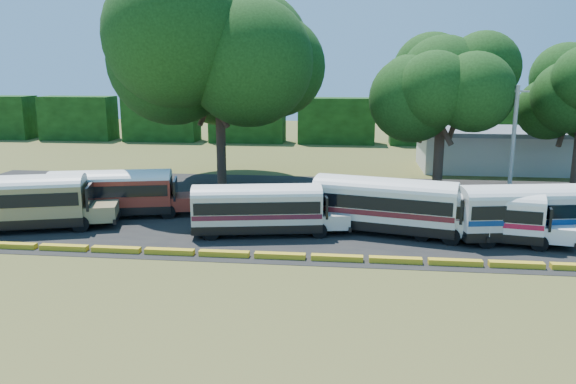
# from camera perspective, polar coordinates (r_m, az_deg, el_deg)

# --- Properties ---
(ground) EXTENTS (160.00, 160.00, 0.00)m
(ground) POSITION_cam_1_polar(r_m,az_deg,el_deg) (28.69, 1.92, -7.53)
(ground) COLOR #414E1A
(ground) RESTS_ON ground
(asphalt_strip) EXTENTS (64.00, 24.00, 0.02)m
(asphalt_strip) POSITION_cam_1_polar(r_m,az_deg,el_deg) (40.11, 4.75, -1.72)
(asphalt_strip) COLOR black
(asphalt_strip) RESTS_ON ground
(curb) EXTENTS (53.70, 0.45, 0.30)m
(curb) POSITION_cam_1_polar(r_m,az_deg,el_deg) (29.58, 2.08, -6.60)
(curb) COLOR gold
(curb) RESTS_ON ground
(terminal_building) EXTENTS (19.00, 9.00, 4.00)m
(terminal_building) POSITION_cam_1_polar(r_m,az_deg,el_deg) (59.56, 22.01, 4.06)
(terminal_building) COLOR beige
(terminal_building) RESTS_ON ground
(treeline_backdrop) EXTENTS (130.00, 4.00, 6.00)m
(treeline_backdrop) POSITION_cam_1_polar(r_m,az_deg,el_deg) (75.22, 4.96, 7.23)
(treeline_backdrop) COLOR black
(treeline_backdrop) RESTS_ON ground
(bus_beige) EXTENTS (10.79, 5.52, 3.45)m
(bus_beige) POSITION_cam_1_polar(r_m,az_deg,el_deg) (38.08, -25.89, -0.67)
(bus_beige) COLOR black
(bus_beige) RESTS_ON ground
(bus_red) EXTENTS (9.98, 4.60, 3.19)m
(bus_red) POSITION_cam_1_polar(r_m,az_deg,el_deg) (39.25, -17.18, 0.17)
(bus_red) COLOR black
(bus_red) RESTS_ON ground
(bus_cream_west) EXTENTS (9.64, 3.95, 3.08)m
(bus_cream_west) POSITION_cam_1_polar(r_m,az_deg,el_deg) (33.50, -2.82, -1.48)
(bus_cream_west) COLOR black
(bus_cream_west) RESTS_ON ground
(bus_cream_east) EXTENTS (10.67, 4.95, 3.41)m
(bus_cream_east) POSITION_cam_1_polar(r_m,az_deg,el_deg) (34.18, 10.17, -1.07)
(bus_cream_east) COLOR black
(bus_cream_east) RESTS_ON ground
(bus_white_red) EXTENTS (9.56, 3.90, 3.06)m
(bus_white_red) POSITION_cam_1_polar(r_m,az_deg,el_deg) (33.99, 18.49, -1.94)
(bus_white_red) COLOR black
(bus_white_red) RESTS_ON ground
(bus_white_blue) EXTENTS (10.47, 4.35, 3.35)m
(bus_white_blue) POSITION_cam_1_polar(r_m,az_deg,el_deg) (35.05, 23.72, -1.66)
(bus_white_blue) COLOR black
(bus_white_blue) RESTS_ON ground
(tree_west) EXTENTS (14.57, 14.57, 16.60)m
(tree_west) POSITION_cam_1_polar(r_m,az_deg,el_deg) (47.81, -7.07, 14.09)
(tree_west) COLOR #34241A
(tree_west) RESTS_ON ground
(tree_center) EXTENTS (9.51, 9.51, 12.38)m
(tree_center) POSITION_cam_1_polar(r_m,az_deg,el_deg) (46.56, 15.47, 10.84)
(tree_center) COLOR #34241A
(tree_center) RESTS_ON ground
(utility_pole) EXTENTS (1.60, 0.30, 8.65)m
(utility_pole) POSITION_cam_1_polar(r_m,az_deg,el_deg) (43.65, 21.89, 4.50)
(utility_pole) COLOR #99978B
(utility_pole) RESTS_ON ground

